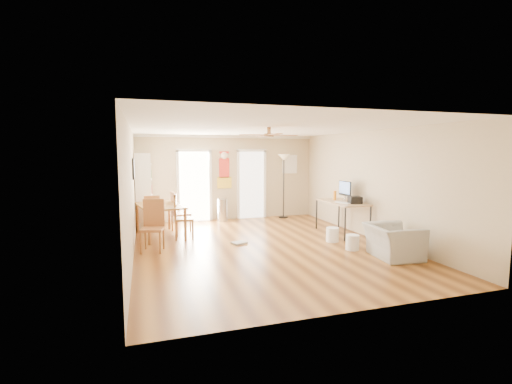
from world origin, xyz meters
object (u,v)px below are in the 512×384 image
object	(u,v)px
bookshelf	(143,190)
wastebasket_b	(352,242)
wastebasket_a	(332,235)
dining_chair_near	(152,226)
printer	(355,200)
dining_chair_right_b	(184,216)
computer_desk	(342,218)
torchiere_lamp	(284,186)
armchair	(393,241)
dining_chair_right_a	(181,212)
dining_chair_far	(152,213)
trash_can	(222,210)
dining_table	(160,221)

from	to	relation	value
bookshelf	wastebasket_b	size ratio (longest dim) A/B	6.35
wastebasket_a	wastebasket_b	xyz separation A→B (m)	(0.05, -0.76, -0.00)
dining_chair_near	printer	world-z (taller)	dining_chair_near
dining_chair_near	wastebasket_b	xyz separation A→B (m)	(4.08, -1.14, -0.38)
bookshelf	dining_chair_right_b	size ratio (longest dim) A/B	1.90
dining_chair_right_b	computer_desk	xyz separation A→B (m)	(3.92, -0.64, -0.13)
computer_desk	printer	size ratio (longest dim) A/B	4.60
torchiere_lamp	armchair	size ratio (longest dim) A/B	2.02
wastebasket_b	dining_chair_right_a	bearing A→B (deg)	138.34
torchiere_lamp	armchair	xyz separation A→B (m)	(0.41, -4.79, -0.69)
dining_chair_right_a	dining_chair_far	distance (m)	0.77
torchiere_lamp	printer	world-z (taller)	torchiere_lamp
bookshelf	wastebasket_b	bearing A→B (deg)	-24.65
trash_can	printer	xyz separation A→B (m)	(2.71, -2.95, 0.57)
trash_can	torchiere_lamp	size ratio (longest dim) A/B	0.34
dining_chair_near	computer_desk	xyz separation A→B (m)	(4.68, 0.33, -0.13)
dining_table	trash_can	distance (m)	2.44
trash_can	dining_chair_right_a	bearing A→B (deg)	-140.49
dining_chair_right_a	computer_desk	distance (m)	4.18
bookshelf	printer	distance (m)	5.67
dining_chair_right_b	wastebasket_a	world-z (taller)	dining_chair_right_b
dining_chair_right_a	printer	bearing A→B (deg)	-127.22
wastebasket_a	armchair	size ratio (longest dim) A/B	0.33
dining_chair_right_a	dining_chair_far	bearing A→B (deg)	57.64
trash_can	printer	size ratio (longest dim) A/B	2.03
dining_chair_far	wastebasket_a	bearing A→B (deg)	147.84
dining_chair_right_b	wastebasket_a	xyz separation A→B (m)	(3.26, -1.35, -0.38)
dining_chair_right_a	wastebasket_b	bearing A→B (deg)	-144.46
computer_desk	dining_chair_far	bearing A→B (deg)	159.57
bookshelf	wastebasket_b	world-z (taller)	bookshelf
bookshelf	dining_chair_far	size ratio (longest dim) A/B	2.16
bookshelf	torchiere_lamp	size ratio (longest dim) A/B	1.02
armchair	dining_chair_right_b	bearing A→B (deg)	59.24
dining_chair_far	armchair	distance (m)	5.96
dining_chair_right_b	wastebasket_b	size ratio (longest dim) A/B	3.34
trash_can	torchiere_lamp	distance (m)	2.10
bookshelf	dining_chair_far	world-z (taller)	bookshelf
dining_chair_right_a	dining_chair_near	size ratio (longest dim) A/B	0.97
armchair	torchiere_lamp	bearing A→B (deg)	11.41
printer	dining_chair_far	bearing A→B (deg)	171.45
dining_chair_far	wastebasket_b	world-z (taller)	dining_chair_far
trash_can	computer_desk	bearing A→B (deg)	-45.04
dining_chair_right_b	wastebasket_a	size ratio (longest dim) A/B	3.25
printer	armchair	bearing A→B (deg)	-84.09
wastebasket_a	dining_chair_right_b	bearing A→B (deg)	157.52
dining_chair_right_a	wastebasket_a	bearing A→B (deg)	-136.61
dining_chair_right_a	printer	distance (m)	4.46
armchair	dining_chair_far	bearing A→B (deg)	55.10
trash_can	dining_chair_right_b	bearing A→B (deg)	-124.67
printer	armchair	xyz separation A→B (m)	(-0.30, -1.84, -0.59)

